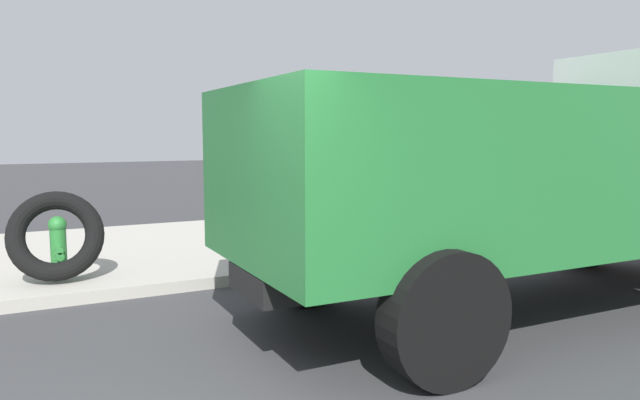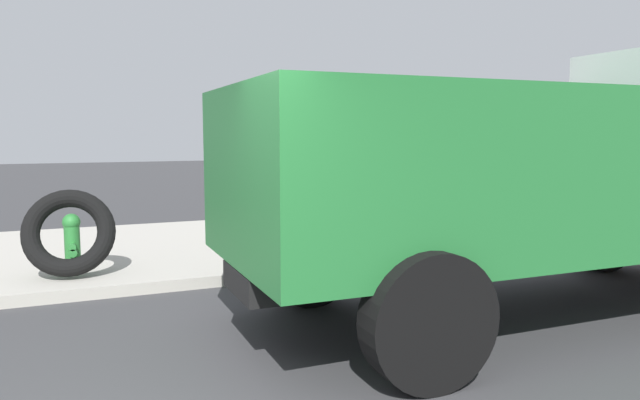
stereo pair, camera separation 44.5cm
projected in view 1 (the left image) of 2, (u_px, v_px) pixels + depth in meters
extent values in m
cube|color=#ADA89E|center=(74.00, 258.00, 9.16)|extent=(36.00, 5.00, 0.15)
cylinder|color=#2D8438|center=(59.00, 254.00, 7.56)|extent=(0.20, 0.20, 0.62)
sphere|color=#2D8438|center=(57.00, 225.00, 7.52)|extent=(0.23, 0.23, 0.23)
cylinder|color=#2D8438|center=(59.00, 250.00, 7.39)|extent=(0.09, 0.16, 0.09)
cylinder|color=#2D8438|center=(58.00, 245.00, 7.71)|extent=(0.09, 0.16, 0.09)
cylinder|color=#2D8438|center=(60.00, 256.00, 7.40)|extent=(0.11, 0.16, 0.11)
torus|color=black|center=(56.00, 236.00, 7.35)|extent=(1.22, 0.79, 1.15)
cube|color=#237033|center=(464.00, 171.00, 6.15)|extent=(4.82, 2.54, 1.60)
cube|color=black|center=(537.00, 250.00, 6.75)|extent=(7.01, 0.96, 0.24)
cylinder|color=black|center=(585.00, 230.00, 8.89)|extent=(1.10, 0.31, 1.10)
cylinder|color=black|center=(307.00, 258.00, 6.85)|extent=(1.10, 0.31, 1.10)
cylinder|color=black|center=(445.00, 318.00, 4.63)|extent=(1.10, 0.31, 1.10)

